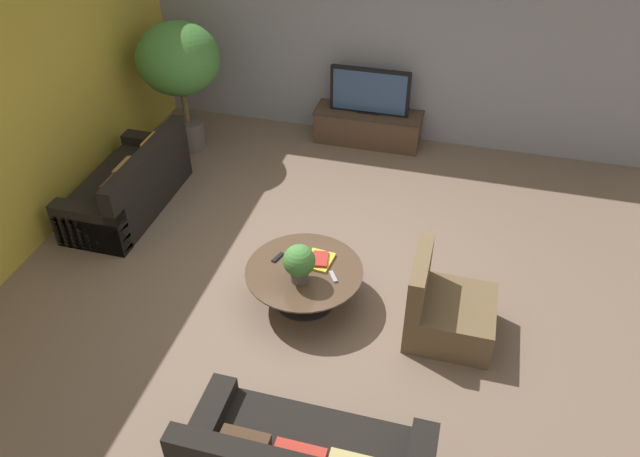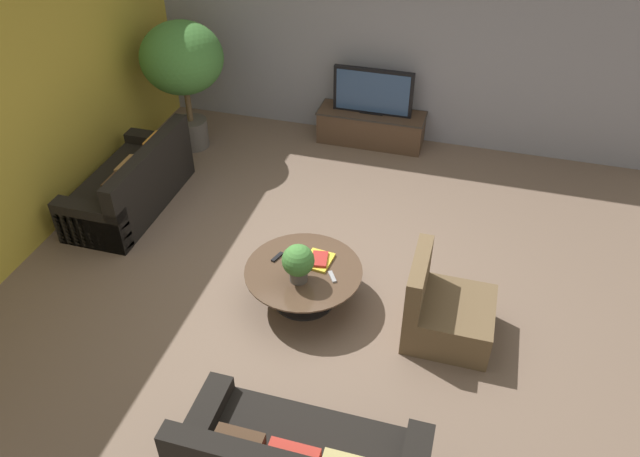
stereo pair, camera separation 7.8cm
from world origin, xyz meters
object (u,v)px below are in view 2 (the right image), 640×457
at_px(armchair_wicker, 444,312).
at_px(potted_palm_tall, 183,63).
at_px(coffee_table, 304,278).
at_px(potted_plant_tabletop, 298,262).
at_px(couch_by_wall, 132,186).
at_px(television, 373,92).
at_px(media_console, 371,127).

height_order(armchair_wicker, potted_palm_tall, potted_palm_tall).
height_order(coffee_table, potted_plant_tabletop, potted_plant_tabletop).
bearing_deg(coffee_table, potted_plant_tabletop, -90.62).
bearing_deg(couch_by_wall, television, 133.50).
bearing_deg(armchair_wicker, couch_by_wall, 74.43).
distance_m(armchair_wicker, potted_palm_tall, 4.73).
bearing_deg(television, coffee_table, -89.48).
xyz_separation_m(media_console, television, (0.00, -0.00, 0.53)).
distance_m(coffee_table, potted_plant_tabletop, 0.37).
xyz_separation_m(coffee_table, armchair_wicker, (1.41, -0.08, -0.01)).
relative_size(couch_by_wall, potted_palm_tall, 1.02).
distance_m(media_console, couch_by_wall, 3.37).
distance_m(media_console, armchair_wicker, 3.69).
xyz_separation_m(media_console, couch_by_wall, (-2.44, -2.32, 0.05)).
distance_m(coffee_table, potted_palm_tall, 3.63).
relative_size(coffee_table, potted_palm_tall, 0.67).
relative_size(coffee_table, couch_by_wall, 0.65).
bearing_deg(potted_plant_tabletop, armchair_wicker, 2.73).
xyz_separation_m(media_console, coffee_table, (0.03, -3.32, 0.04)).
distance_m(armchair_wicker, potted_plant_tabletop, 1.45).
xyz_separation_m(coffee_table, potted_plant_tabletop, (-0.00, -0.15, 0.34)).
bearing_deg(couch_by_wall, coffee_table, 68.01).
height_order(television, potted_plant_tabletop, television).
height_order(coffee_table, couch_by_wall, couch_by_wall).
height_order(couch_by_wall, potted_plant_tabletop, couch_by_wall).
bearing_deg(media_console, couch_by_wall, -136.48).
xyz_separation_m(media_console, potted_plant_tabletop, (0.03, -3.47, 0.38)).
relative_size(media_console, potted_plant_tabletop, 3.71).
xyz_separation_m(television, couch_by_wall, (-2.44, -2.32, -0.49)).
bearing_deg(potted_palm_tall, potted_plant_tabletop, -48.09).
bearing_deg(television, couch_by_wall, -136.50).
xyz_separation_m(media_console, potted_palm_tall, (-2.38, -0.78, 0.98)).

